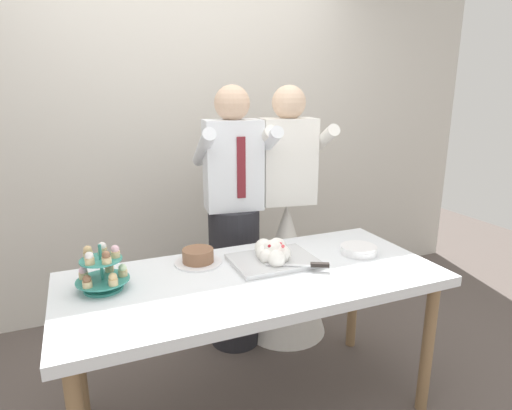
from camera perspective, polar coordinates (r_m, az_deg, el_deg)
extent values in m
cube|color=beige|center=(3.25, -10.06, 11.66)|extent=(5.20, 0.10, 2.90)
cube|color=silver|center=(2.09, -0.24, -9.86)|extent=(1.80, 0.80, 0.05)
cylinder|color=olive|center=(2.45, 21.82, -17.19)|extent=(0.06, 0.06, 0.72)
cylinder|color=olive|center=(2.43, -22.61, -17.69)|extent=(0.06, 0.06, 0.72)
cylinder|color=olive|center=(2.87, 12.79, -11.49)|extent=(0.06, 0.06, 0.72)
cylinder|color=teal|center=(2.05, -19.57, -10.35)|extent=(0.17, 0.17, 0.01)
cylinder|color=teal|center=(2.01, -19.82, -7.78)|extent=(0.01, 0.01, 0.21)
cylinder|color=teal|center=(2.03, -19.67, -9.35)|extent=(0.23, 0.23, 0.01)
cylinder|color=#D1B784|center=(2.03, -17.26, -8.59)|extent=(0.04, 0.04, 0.03)
sphere|color=beige|center=(2.02, -17.31, -7.97)|extent=(0.04, 0.04, 0.04)
cylinder|color=#D1B784|center=(2.10, -18.90, -7.97)|extent=(0.04, 0.04, 0.03)
sphere|color=brown|center=(2.09, -18.95, -7.36)|extent=(0.04, 0.04, 0.04)
cylinder|color=#D1B784|center=(2.06, -21.92, -8.68)|extent=(0.04, 0.04, 0.03)
sphere|color=#EAB7C6|center=(2.05, -21.99, -8.07)|extent=(0.04, 0.04, 0.04)
cylinder|color=#D1B784|center=(1.97, -21.48, -9.76)|extent=(0.04, 0.04, 0.03)
sphere|color=brown|center=(1.96, -21.55, -9.13)|extent=(0.04, 0.04, 0.04)
cylinder|color=#D1B784|center=(1.95, -18.43, -9.67)|extent=(0.04, 0.04, 0.03)
sphere|color=#D6B27A|center=(1.94, -18.48, -9.03)|extent=(0.04, 0.04, 0.04)
cylinder|color=teal|center=(1.99, -19.91, -6.85)|extent=(0.18, 0.18, 0.01)
cylinder|color=#D1B784|center=(1.99, -18.17, -6.22)|extent=(0.04, 0.04, 0.03)
sphere|color=#EAB7C6|center=(1.98, -18.22, -5.57)|extent=(0.04, 0.04, 0.04)
cylinder|color=#D1B784|center=(2.05, -19.70, -5.77)|extent=(0.04, 0.04, 0.03)
sphere|color=white|center=(2.04, -19.76, -5.14)|extent=(0.04, 0.04, 0.04)
cylinder|color=#D1B784|center=(2.02, -21.40, -6.16)|extent=(0.04, 0.04, 0.03)
sphere|color=#D6B27A|center=(2.02, -21.46, -5.53)|extent=(0.04, 0.04, 0.04)
cylinder|color=#D1B784|center=(1.95, -21.21, -6.96)|extent=(0.04, 0.04, 0.03)
sphere|color=white|center=(1.94, -21.28, -6.31)|extent=(0.04, 0.04, 0.04)
cylinder|color=#D1B784|center=(1.93, -19.23, -6.93)|extent=(0.04, 0.04, 0.03)
sphere|color=brown|center=(1.93, -19.29, -6.27)|extent=(0.04, 0.04, 0.04)
cube|color=silver|center=(2.20, 2.30, -7.40)|extent=(0.42, 0.31, 0.02)
sphere|color=white|center=(2.21, 3.40, -6.25)|extent=(0.08, 0.08, 0.08)
sphere|color=white|center=(2.26, 2.80, -5.57)|extent=(0.10, 0.10, 0.10)
sphere|color=white|center=(2.25, 1.03, -5.69)|extent=(0.10, 0.10, 0.10)
sphere|color=white|center=(2.19, 1.06, -6.41)|extent=(0.08, 0.08, 0.08)
sphere|color=white|center=(2.15, 1.45, -6.84)|extent=(0.08, 0.08, 0.08)
sphere|color=white|center=(2.11, 2.78, -7.16)|extent=(0.09, 0.09, 0.09)
sphere|color=white|center=(2.17, 3.45, -6.55)|extent=(0.09, 0.09, 0.09)
sphere|color=white|center=(2.18, 2.32, -6.02)|extent=(0.11, 0.11, 0.11)
sphere|color=#B21923|center=(2.18, 2.20, -5.00)|extent=(0.02, 0.02, 0.02)
sphere|color=#DB474C|center=(2.17, 3.26, -5.16)|extent=(0.02, 0.02, 0.02)
sphere|color=#B21923|center=(2.14, 1.81, -5.49)|extent=(0.02, 0.02, 0.02)
sphere|color=#DB474C|center=(2.12, 3.60, -5.50)|extent=(0.02, 0.02, 0.02)
cube|color=silver|center=(2.12, 4.38, -7.96)|extent=(0.22, 0.12, 0.00)
cube|color=black|center=(2.12, 8.48, -7.86)|extent=(0.09, 0.06, 0.02)
cylinder|color=white|center=(2.39, 13.48, -6.17)|extent=(0.19, 0.19, 0.01)
cylinder|color=white|center=(2.38, 13.49, -5.96)|extent=(0.19, 0.19, 0.01)
cylinder|color=white|center=(2.38, 13.51, -5.72)|extent=(0.19, 0.19, 0.01)
cylinder|color=white|center=(2.37, 13.49, -5.46)|extent=(0.19, 0.19, 0.01)
cylinder|color=white|center=(2.22, -7.67, -7.57)|extent=(0.24, 0.24, 0.01)
cylinder|color=brown|center=(2.20, -7.71, -6.64)|extent=(0.16, 0.16, 0.07)
cylinder|color=#232328|center=(2.81, -2.86, -9.51)|extent=(0.32, 0.32, 0.92)
cube|color=white|center=(2.60, -3.07, 5.30)|extent=(0.36, 0.24, 0.54)
sphere|color=#D8B293|center=(2.56, -3.19, 13.37)|extent=(0.21, 0.21, 0.21)
cylinder|color=white|center=(2.55, -6.99, 7.49)|extent=(0.14, 0.49, 0.28)
cylinder|color=white|center=(2.63, 1.27, 7.84)|extent=(0.14, 0.49, 0.28)
cube|color=maroon|center=(2.50, -1.97, 4.95)|extent=(0.05, 0.02, 0.36)
cone|color=white|center=(2.95, 3.96, -8.36)|extent=(0.56, 0.56, 0.92)
cube|color=white|center=(2.74, 4.24, 5.80)|extent=(0.37, 0.25, 0.54)
sphere|color=beige|center=(2.71, 4.39, 13.43)|extent=(0.21, 0.21, 0.21)
cylinder|color=white|center=(2.68, 0.75, 7.97)|extent=(0.15, 0.49, 0.28)
cylinder|color=white|center=(2.80, 8.40, 8.10)|extent=(0.15, 0.49, 0.28)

